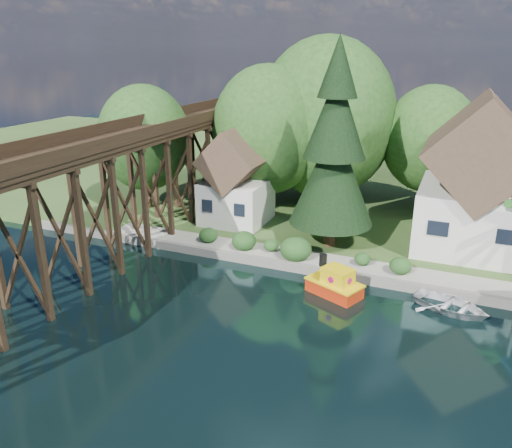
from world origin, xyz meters
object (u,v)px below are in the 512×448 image
object	(u,v)px
house_left	(477,185)
shed	(236,183)
tugboat	(335,284)
conifer	(334,150)
boat_white_a	(451,304)
trestle_bridge	(112,187)

from	to	relation	value
house_left	shed	world-z (taller)	house_left
house_left	tugboat	world-z (taller)	house_left
conifer	boat_white_a	distance (m)	12.71
conifer	boat_white_a	xyz separation A→B (m)	(8.74, -5.83, -7.14)
trestle_bridge	conifer	xyz separation A→B (m)	(13.53, 7.13, 2.24)
house_left	conifer	bearing A→B (deg)	-158.64
trestle_bridge	boat_white_a	size ratio (longest dim) A/B	10.32
house_left	shed	xyz separation A→B (m)	(-18.00, -1.50, -1.31)
shed	tugboat	bearing A→B (deg)	-39.38
trestle_bridge	house_left	xyz separation A→B (m)	(23.00, 10.83, -0.21)
tugboat	boat_white_a	xyz separation A→B (m)	(6.68, 0.67, -0.28)
trestle_bridge	conifer	distance (m)	15.46
tugboat	boat_white_a	size ratio (longest dim) A/B	0.89
house_left	shed	size ratio (longest dim) A/B	1.40
boat_white_a	tugboat	bearing A→B (deg)	115.12
house_left	shed	distance (m)	18.11
trestle_bridge	shed	size ratio (longest dim) A/B	5.63
house_left	shed	bearing A→B (deg)	-175.23
house_left	conifer	distance (m)	10.46
trestle_bridge	shed	distance (m)	10.69
house_left	boat_white_a	xyz separation A→B (m)	(-0.72, -9.53, -4.70)
shed	conifer	bearing A→B (deg)	-14.47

